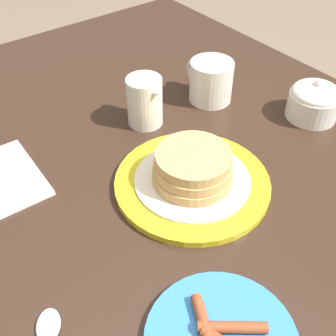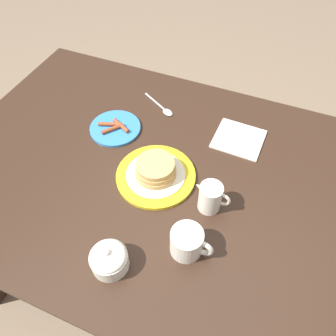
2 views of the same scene
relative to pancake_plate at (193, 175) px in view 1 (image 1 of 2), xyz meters
name	(u,v)px [view 1 (image 1 of 2)]	position (x,y,z in m)	size (l,w,h in m)	color
dining_table	(186,240)	(-0.02, 0.02, -0.13)	(1.39, 0.98, 0.75)	#332116
pancake_plate	(193,175)	(0.00, 0.00, 0.00)	(0.25, 0.25, 0.07)	gold
coffee_mug	(210,80)	(0.18, -0.19, 0.02)	(0.12, 0.09, 0.08)	silver
creamer_pitcher	(145,100)	(0.19, -0.04, 0.03)	(0.11, 0.07, 0.10)	silver
sugar_bowl	(314,101)	(0.01, -0.31, 0.01)	(0.10, 0.10, 0.08)	silver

